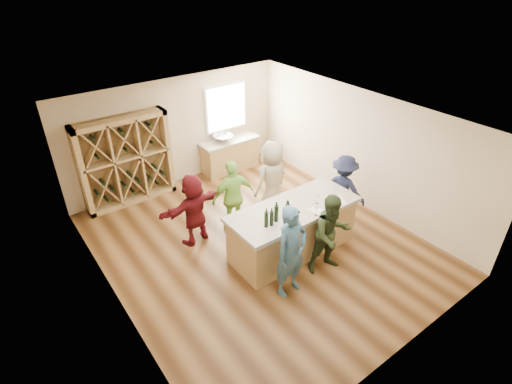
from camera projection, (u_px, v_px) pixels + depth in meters
floor at (258, 245)px, 8.65m from camera, size 6.00×7.00×0.10m
ceiling at (258, 117)px, 7.15m from camera, size 6.00×7.00×0.10m
wall_back at (176, 131)px, 10.34m from camera, size 6.00×0.10×2.80m
wall_front at (413, 293)px, 5.46m from camera, size 6.00×0.10×2.80m
wall_left at (105, 245)px, 6.35m from camera, size 0.10×7.00×2.80m
wall_right at (361, 148)px, 9.45m from camera, size 0.10×7.00×2.80m
window_frame at (226, 107)px, 10.86m from camera, size 1.30×0.06×1.30m
window_pane at (227, 108)px, 10.84m from camera, size 1.18×0.01×1.18m
wine_rack at (126, 161)px, 9.54m from camera, size 2.20×0.45×2.20m
back_counter_base at (230, 156)px, 11.31m from camera, size 1.60×0.58×0.86m
back_counter_top at (229, 141)px, 11.07m from camera, size 1.70×0.62×0.06m
sink at (223, 138)px, 10.91m from camera, size 0.54×0.54×0.19m
faucet at (220, 134)px, 11.00m from camera, size 0.02×0.02×0.30m
tasting_counter_base at (293, 231)px, 8.15m from camera, size 2.60×1.00×1.00m
tasting_counter_top at (294, 209)px, 7.87m from camera, size 2.72×1.12×0.08m
wine_bottle_a at (266, 219)px, 7.23m from camera, size 0.10×0.10×0.31m
wine_bottle_b at (272, 218)px, 7.27m from camera, size 0.10×0.10×0.30m
wine_bottle_c at (276, 213)px, 7.37m from camera, size 0.11×0.11×0.34m
wine_bottle_d at (288, 212)px, 7.43m from camera, size 0.08×0.08×0.32m
wine_bottle_e at (287, 210)px, 7.53m from camera, size 0.08×0.08×0.27m
wine_glass_a at (294, 219)px, 7.36m from camera, size 0.07×0.07×0.17m
wine_glass_b at (316, 211)px, 7.57m from camera, size 0.09×0.09×0.20m
wine_glass_d at (317, 200)px, 7.93m from camera, size 0.07×0.07×0.17m
wine_glass_e at (336, 193)px, 8.12m from camera, size 0.09×0.09×0.19m
tasting_menu_a at (293, 224)px, 7.36m from camera, size 0.27×0.33×0.00m
tasting_menu_b at (317, 210)px, 7.76m from camera, size 0.22×0.30×0.00m
tasting_menu_c at (338, 200)px, 8.07m from camera, size 0.35×0.40×0.00m
person_near_left at (291, 252)px, 6.96m from camera, size 0.70×0.53×1.82m
person_near_right at (331, 234)px, 7.52m from camera, size 0.89×0.63×1.66m
person_server at (343, 189)px, 8.98m from camera, size 0.84×1.15×1.62m
person_far_mid at (233, 197)px, 8.63m from camera, size 1.05×0.62×1.70m
person_far_right at (272, 179)px, 9.13m from camera, size 0.96×0.69×1.85m
person_far_left at (194, 209)px, 8.30m from camera, size 1.54×0.73×1.60m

